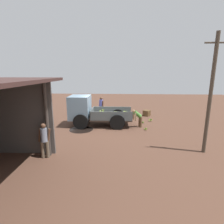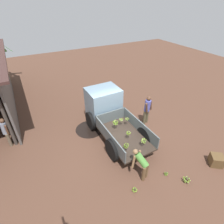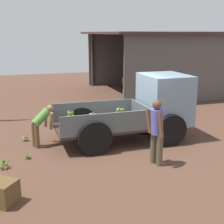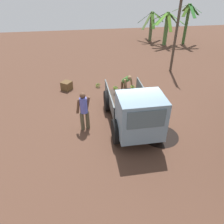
% 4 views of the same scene
% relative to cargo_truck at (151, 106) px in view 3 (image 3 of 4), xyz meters
% --- Properties ---
extents(ground, '(36.00, 36.00, 0.00)m').
position_rel_cargo_truck_xyz_m(ground, '(-1.09, -0.03, -1.08)').
color(ground, brown).
extents(mud_patch_0, '(1.54, 1.54, 0.01)m').
position_rel_cargo_truck_xyz_m(mud_patch_0, '(0.22, 1.01, -1.08)').
color(mud_patch_0, black).
rests_on(mud_patch_0, ground).
extents(cargo_truck, '(4.31, 2.03, 2.08)m').
position_rel_cargo_truck_xyz_m(cargo_truck, '(0.00, 0.00, 0.00)').
color(cargo_truck, '#332820').
rests_on(cargo_truck, ground).
extents(warehouse_shed, '(8.80, 7.57, 3.44)m').
position_rel_cargo_truck_xyz_m(warehouse_shed, '(5.05, 7.76, 1.45)').
color(warehouse_shed, '#56514E').
rests_on(warehouse_shed, ground).
extents(person_foreground_visitor, '(0.45, 0.65, 1.74)m').
position_rel_cargo_truck_xyz_m(person_foreground_visitor, '(-0.76, -2.04, -0.12)').
color(person_foreground_visitor, brown).
rests_on(person_foreground_visitor, ground).
extents(person_worker_loading, '(0.72, 0.62, 1.24)m').
position_rel_cargo_truck_xyz_m(person_worker_loading, '(-3.49, 0.30, -0.35)').
color(person_worker_loading, brown).
rests_on(person_worker_loading, ground).
extents(person_bystander_near_shed, '(0.57, 0.35, 1.55)m').
position_rel_cargo_truck_xyz_m(person_bystander_near_shed, '(0.93, 4.85, -0.22)').
color(person_bystander_near_shed, brown).
rests_on(person_bystander_near_shed, ground).
extents(banana_bunch_on_ground_0, '(0.17, 0.16, 0.15)m').
position_rel_cargo_truck_xyz_m(banana_bunch_on_ground_0, '(-3.98, -0.65, -1.01)').
color(banana_bunch_on_ground_0, '#433C2B').
rests_on(banana_bunch_on_ground_0, ground).
extents(banana_bunch_on_ground_1, '(0.30, 0.29, 0.24)m').
position_rel_cargo_truck_xyz_m(banana_bunch_on_ground_1, '(-4.60, -1.13, -0.94)').
color(banana_bunch_on_ground_1, '#47402E').
rests_on(banana_bunch_on_ground_1, ground).
extents(banana_bunch_on_ground_2, '(0.21, 0.20, 0.16)m').
position_rel_cargo_truck_xyz_m(banana_bunch_on_ground_2, '(-3.97, 0.89, -0.99)').
color(banana_bunch_on_ground_2, '#423B2B').
rests_on(banana_bunch_on_ground_2, ground).
extents(wooden_crate_0, '(0.70, 0.70, 0.48)m').
position_rel_cargo_truck_xyz_m(wooden_crate_0, '(-4.56, -2.91, -0.84)').
color(wooden_crate_0, brown).
rests_on(wooden_crate_0, ground).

